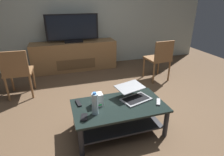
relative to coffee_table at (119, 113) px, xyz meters
name	(u,v)px	position (x,y,z in m)	size (l,w,h in m)	color
ground_plane	(120,119)	(0.11, 0.23, -0.27)	(7.68, 7.68, 0.00)	brown
back_wall	(85,8)	(0.11, 2.82, 1.13)	(6.40, 0.12, 2.80)	#A8B2A8
coffee_table	(119,113)	(0.00, 0.00, 0.00)	(1.15, 0.64, 0.39)	black
media_cabinet	(75,56)	(-0.25, 2.50, 0.07)	(1.97, 0.48, 0.68)	olive
television	(73,29)	(-0.25, 2.48, 0.70)	(1.18, 0.20, 0.62)	black
dining_chair	(160,58)	(1.34, 1.30, 0.23)	(0.47, 0.47, 0.86)	brown
side_chair	(17,71)	(-1.34, 1.39, 0.22)	(0.46, 0.46, 0.86)	brown
laptop	(134,94)	(0.24, 0.10, 0.18)	(0.46, 0.46, 0.16)	gray
router_box	(98,99)	(-0.25, 0.08, 0.20)	(0.12, 0.11, 0.16)	white
water_bottle_near	(95,104)	(-0.32, -0.10, 0.25)	(0.07, 0.07, 0.28)	silver
cell_phone	(84,117)	(-0.46, -0.13, 0.13)	(0.07, 0.14, 0.01)	black
tv_remote	(158,102)	(0.50, -0.10, 0.13)	(0.04, 0.16, 0.02)	#99999E
soundbar_remote	(78,103)	(-0.48, 0.18, 0.13)	(0.04, 0.16, 0.02)	black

